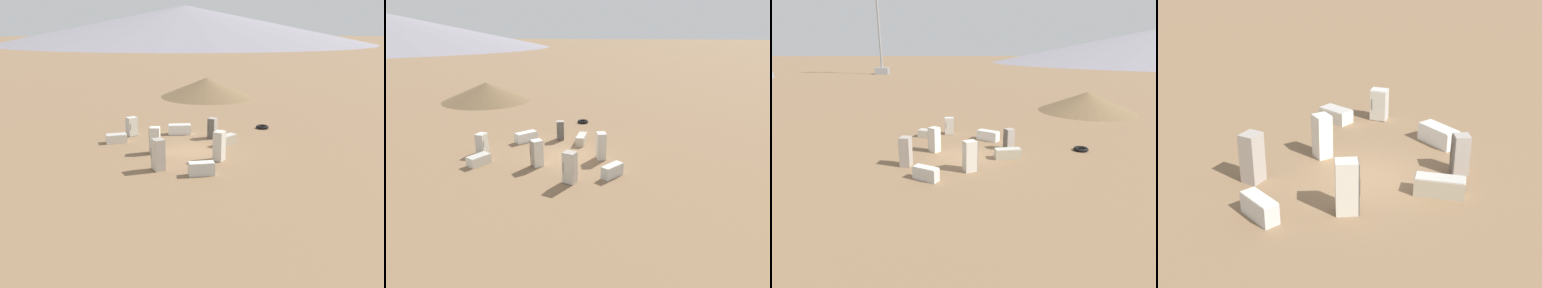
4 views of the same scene
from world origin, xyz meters
TOP-DOWN VIEW (x-y plane):
  - ground_plane at (0.00, 0.00)m, footprint 1000.00×1000.00m
  - dirt_mound at (-15.31, -15.19)m, footprint 11.21×11.21m
  - discarded_fridge_0 at (0.11, 2.46)m, footprint 0.91×0.81m
  - discarded_fridge_1 at (-1.89, -3.92)m, footprint 1.82×1.62m
  - discarded_fridge_2 at (2.65, 3.61)m, footprint 1.53×1.24m
  - discarded_fridge_3 at (-2.58, 0.43)m, footprint 1.77×0.74m
  - discarded_fridge_4 at (3.01, -5.13)m, footprint 1.65×1.30m
  - discarded_fridge_5 at (1.17, -5.96)m, footprint 0.77×0.62m
  - discarded_fridge_6 at (4.00, 1.36)m, footprint 0.77×0.80m
  - discarded_fridge_7 at (2.31, -1.32)m, footprint 0.90×0.89m
  - discarded_fridge_8 at (-3.04, -1.43)m, footprint 0.76×0.73m
  - scrap_tire at (-8.18, -0.80)m, footprint 1.02×1.02m

SIDE VIEW (x-z plane):
  - ground_plane at x=0.00m, z-range 0.00..0.00m
  - scrap_tire at x=-8.18m, z-range 0.00..0.24m
  - discarded_fridge_4 at x=3.01m, z-range 0.00..0.62m
  - discarded_fridge_3 at x=-2.58m, z-range 0.00..0.68m
  - discarded_fridge_2 at x=2.65m, z-range 0.00..0.76m
  - discarded_fridge_1 at x=-1.89m, z-range 0.00..0.77m
  - discarded_fridge_5 at x=1.17m, z-range 0.00..1.45m
  - discarded_fridge_8 at x=-3.04m, z-range 0.00..1.53m
  - discarded_fridge_7 at x=2.31m, z-range 0.00..1.76m
  - discarded_fridge_6 at x=4.00m, z-range 0.00..1.86m
  - discarded_fridge_0 at x=0.11m, z-range 0.00..1.86m
  - dirt_mound at x=-15.31m, z-range 0.00..2.29m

